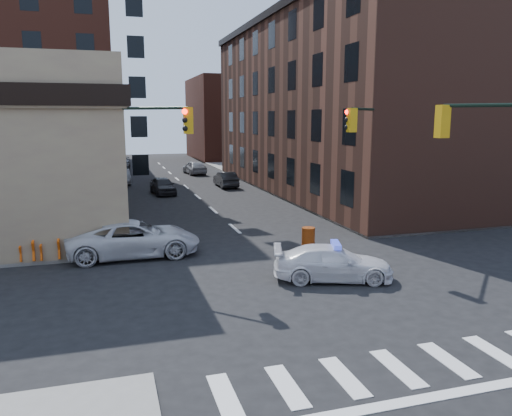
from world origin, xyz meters
TOP-DOWN VIEW (x-y plane):
  - ground at (0.00, 0.00)m, footprint 140.00×140.00m
  - sidewalk_ne at (23.00, 32.75)m, footprint 34.00×54.50m
  - commercial_row_ne at (13.00, 22.50)m, footprint 14.00×34.00m
  - filler_nw at (-16.00, 62.00)m, footprint 20.00×18.00m
  - filler_ne at (14.00, 58.00)m, footprint 16.00×16.00m
  - signal_pole_nw at (-5.85, 5.34)m, footprint 3.58×3.67m
  - signal_pole_ne at (5.84, 5.35)m, footprint 3.67×3.58m
  - tree_ne_near at (7.50, 26.00)m, footprint 3.00×3.00m
  - tree_ne_far at (7.50, 34.00)m, footprint 3.00×3.00m
  - police_car at (1.45, 0.12)m, footprint 4.99×3.19m
  - pickup at (-5.80, 5.80)m, footprint 5.96×2.78m
  - parked_car_wnear at (-2.50, 24.23)m, footprint 2.03×4.26m
  - parked_car_wfar at (-5.50, 31.84)m, footprint 1.60×4.15m
  - parked_car_wdeep at (-5.31, 43.62)m, footprint 2.65×5.37m
  - parked_car_enear at (3.45, 26.83)m, footprint 1.51×4.22m
  - parked_car_efar at (2.50, 37.94)m, footprint 2.30×4.69m
  - pedestrian_a at (-6.50, 9.37)m, footprint 0.72×0.69m
  - pedestrian_b at (-10.06, 6.00)m, footprint 0.97×0.76m
  - pedestrian_c at (-11.77, 9.03)m, footprint 1.22×0.71m
  - barrel_road at (2.21, 4.44)m, footprint 0.77×0.77m
  - barrel_bank at (-5.50, 5.60)m, footprint 0.65×0.65m
  - barricade_nw_a at (-9.50, 5.70)m, footprint 1.36×0.68m
  - barricade_nw_b at (-10.11, 5.70)m, footprint 1.12×0.61m

SIDE VIEW (x-z plane):
  - ground at x=0.00m, z-range 0.00..0.00m
  - sidewalk_ne at x=23.00m, z-range 0.00..0.15m
  - barrel_bank at x=-5.50m, z-range 0.00..0.92m
  - barrel_road at x=2.21m, z-range 0.00..1.11m
  - barricade_nw_b at x=-10.11m, z-range 0.15..0.97m
  - barricade_nw_a at x=-9.50m, z-range 0.15..1.17m
  - police_car at x=1.45m, z-range 0.00..1.35m
  - parked_car_wfar at x=-5.50m, z-range 0.00..1.35m
  - parked_car_enear at x=3.45m, z-range 0.00..1.39m
  - parked_car_wnear at x=-2.50m, z-range 0.00..1.40m
  - parked_car_wdeep at x=-5.31m, z-range 0.00..1.50m
  - parked_car_efar at x=2.50m, z-range 0.00..1.54m
  - pickup at x=-5.80m, z-range 0.00..1.65m
  - pedestrian_a at x=-6.50m, z-range 0.15..1.80m
  - pedestrian_b at x=-10.06m, z-range 0.15..2.09m
  - pedestrian_c at x=-11.77m, z-range 0.15..2.10m
  - tree_ne_near at x=7.50m, z-range 1.06..5.91m
  - tree_ne_far at x=7.50m, z-range 1.06..5.91m
  - signal_pole_nw at x=-5.85m, z-range 0.34..8.34m
  - signal_pole_ne at x=5.84m, z-range 0.34..8.34m
  - filler_ne at x=14.00m, z-range 0.00..12.00m
  - commercial_row_ne at x=13.00m, z-range 0.00..14.00m
  - filler_nw at x=-16.00m, z-range 0.00..16.00m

